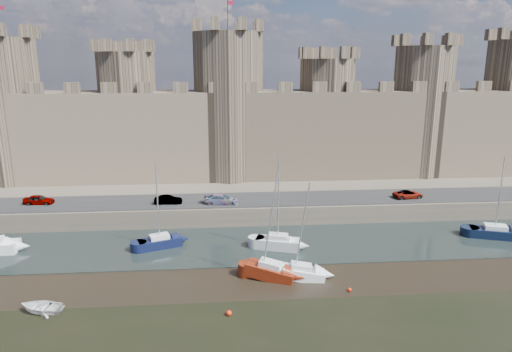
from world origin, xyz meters
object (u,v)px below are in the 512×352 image
object	(u,v)px
sailboat_4	(270,271)
sailboat_5	(301,272)
sailboat_1	(160,241)
car_1	(168,200)
sailboat_3	(495,232)
car_0	(39,200)
sailboat_2	(278,242)
car_2	(222,199)
car_3	(408,194)

from	to	relation	value
sailboat_4	sailboat_5	distance (m)	3.06
sailboat_1	sailboat_4	distance (m)	14.77
car_1	sailboat_3	xyz separation A→B (m)	(40.40, -9.07, -2.32)
car_0	sailboat_2	distance (m)	32.83
car_2	sailboat_3	world-z (taller)	sailboat_3
car_0	sailboat_4	size ratio (longest dim) A/B	0.34
sailboat_5	sailboat_3	bearing A→B (deg)	26.84
sailboat_3	sailboat_4	xyz separation A→B (m)	(-28.63, -8.55, 0.04)
car_3	sailboat_2	size ratio (longest dim) A/B	0.38
car_0	sailboat_2	xyz separation A→B (m)	(30.63, -11.58, -2.31)
car_1	sailboat_1	world-z (taller)	sailboat_1
car_3	sailboat_2	distance (m)	22.30
car_3	sailboat_1	distance (m)	34.46
car_0	sailboat_5	xyz separation A→B (m)	(32.00, -19.18, -2.44)
car_3	sailboat_5	xyz separation A→B (m)	(-18.23, -17.99, -2.36)
car_0	sailboat_3	world-z (taller)	sailboat_3
sailboat_2	sailboat_5	size ratio (longest dim) A/B	1.09
car_2	car_3	bearing A→B (deg)	-82.97
car_1	sailboat_5	bearing A→B (deg)	-140.60
sailboat_1	sailboat_3	world-z (taller)	sailboat_3
car_3	sailboat_2	world-z (taller)	sailboat_2
car_1	sailboat_2	size ratio (longest dim) A/B	0.34
sailboat_3	sailboat_4	world-z (taller)	sailboat_4
car_0	car_1	distance (m)	17.23
car_3	sailboat_1	world-z (taller)	sailboat_1
car_3	sailboat_3	size ratio (longest dim) A/B	0.41
sailboat_2	sailboat_4	bearing A→B (deg)	-85.60
car_0	sailboat_2	bearing A→B (deg)	-106.64
sailboat_1	sailboat_2	size ratio (longest dim) A/B	0.90
car_1	car_2	world-z (taller)	car_2
car_3	sailboat_3	bearing A→B (deg)	-149.10
car_2	sailboat_5	bearing A→B (deg)	-150.41
car_2	sailboat_2	distance (m)	11.89
sailboat_1	sailboat_3	distance (m)	40.55
sailboat_1	sailboat_4	size ratio (longest dim) A/B	0.86
car_0	sailboat_5	bearing A→B (deg)	-116.86
car_0	car_1	size ratio (longest dim) A/B	1.07
car_2	sailboat_5	size ratio (longest dim) A/B	0.46
sailboat_4	car_2	bearing A→B (deg)	126.78
sailboat_1	sailboat_2	distance (m)	13.67
car_1	sailboat_3	bearing A→B (deg)	-102.81
car_2	sailboat_2	world-z (taller)	sailboat_2
car_0	car_2	bearing A→B (deg)	-90.13
sailboat_1	sailboat_4	xyz separation A→B (m)	(11.92, -8.72, 0.04)
sailboat_3	sailboat_4	size ratio (longest dim) A/B	0.88
sailboat_1	car_0	bearing A→B (deg)	128.43
car_0	sailboat_2	world-z (taller)	sailboat_2
sailboat_3	sailboat_5	bearing A→B (deg)	-142.19
car_0	sailboat_1	size ratio (longest dim) A/B	0.40
sailboat_5	car_1	bearing A→B (deg)	137.29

